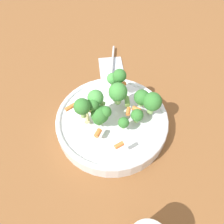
{
  "coord_description": "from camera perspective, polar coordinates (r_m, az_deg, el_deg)",
  "views": [
    {
      "loc": [
        0.16,
        -0.29,
        0.49
      ],
      "look_at": [
        0.0,
        0.0,
        0.06
      ],
      "focal_mm": 35.0,
      "sensor_mm": 36.0,
      "label": 1
    }
  ],
  "objects": [
    {
      "name": "ground_plane",
      "position": [
        0.59,
        0.0,
        -3.67
      ],
      "size": [
        3.0,
        3.0,
        0.0
      ],
      "primitive_type": "plane",
      "color": "brown"
    },
    {
      "name": "bowl",
      "position": [
        0.57,
        0.0,
        -2.34
      ],
      "size": [
        0.29,
        0.29,
        0.04
      ],
      "color": "silver",
      "rests_on": "ground_plane"
    },
    {
      "name": "napkin",
      "position": [
        0.74,
        -0.14,
        11.19
      ],
      "size": [
        0.13,
        0.14,
        0.01
      ],
      "color": "#B2BCC6",
      "rests_on": "ground_plane"
    },
    {
      "name": "pasta_salad",
      "position": [
        0.52,
        1.58,
        2.79
      ],
      "size": [
        0.2,
        0.19,
        0.1
      ],
      "color": "#8CB766",
      "rests_on": "bowl"
    },
    {
      "name": "spoon",
      "position": [
        0.73,
        -0.05,
        11.14
      ],
      "size": [
        0.09,
        0.17,
        0.01
      ],
      "rotation": [
        0.0,
        0.0,
        11.43
      ],
      "color": "silver",
      "rests_on": "napkin"
    }
  ]
}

